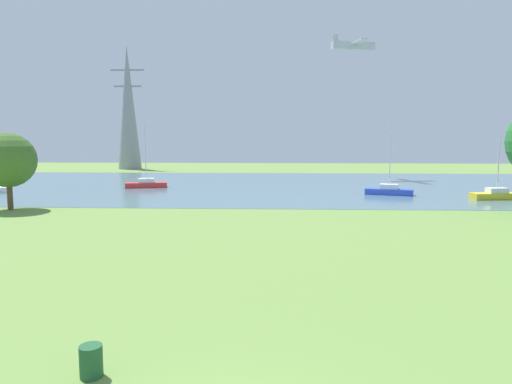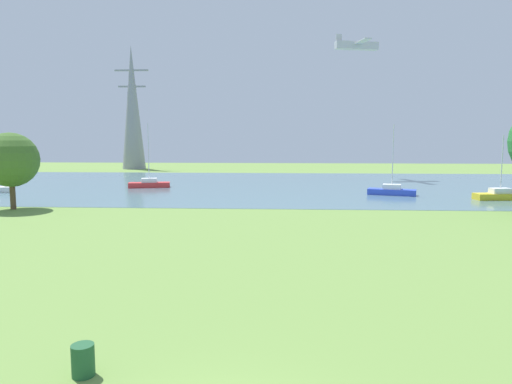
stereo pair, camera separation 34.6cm
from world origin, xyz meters
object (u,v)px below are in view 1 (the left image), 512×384
Objects in this scene: litter_bin at (91,361)px; tree_west_near at (8,160)px; light_aircraft at (353,46)px; sailboat_yellow at (497,195)px; sailboat_red at (146,184)px; sailboat_blue at (389,190)px; electricity_pylon at (128,108)px.

tree_west_near is (-17.39, 26.18, 3.68)m from litter_bin.
tree_west_near is at bearing -134.61° from light_aircraft.
sailboat_red reaches higher than sailboat_yellow.
sailboat_red is 18.87m from tree_west_near.
sailboat_red is (-27.17, 5.77, 0.00)m from sailboat_blue.
sailboat_red is 1.20× the size of tree_west_near.
litter_bin is at bearing -56.41° from tree_west_near.
electricity_pylon is (-49.37, 42.69, 11.18)m from sailboat_yellow.
electricity_pylon reaches higher than light_aircraft.
electricity_pylon is 2.76× the size of light_aircraft.
sailboat_yellow is 44.01m from tree_west_near.
light_aircraft is at bearing 31.04° from sailboat_red.
tree_west_near is 49.17m from light_aircraft.
electricity_pylon is at bearing 107.06° from litter_bin.
litter_bin is 0.13× the size of sailboat_yellow.
tree_west_near is 52.05m from electricity_pylon.
electricity_pylon is at bearing 97.06° from tree_west_near.
litter_bin is 41.11m from sailboat_blue.
electricity_pylon reaches higher than sailboat_blue.
sailboat_yellow is 66.22m from electricity_pylon.
electricity_pylon is at bearing 139.16° from sailboat_yellow.
litter_bin is at bearing -72.94° from electricity_pylon.
litter_bin is 0.03× the size of electricity_pylon.
sailboat_blue is at bearing -88.08° from light_aircraft.
electricity_pylon is (-23.72, 77.29, 11.23)m from litter_bin.
light_aircraft is (-0.73, 21.69, 18.81)m from sailboat_blue.
tree_west_near is 0.75× the size of light_aircraft.
sailboat_yellow is at bearing -40.84° from electricity_pylon.
light_aircraft is at bearing 91.92° from sailboat_blue.
electricity_pylon is at bearing 110.68° from sailboat_red.
sailboat_blue is (16.18, 37.79, 0.07)m from litter_bin.
sailboat_red is (-36.64, 8.96, 0.02)m from sailboat_yellow.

